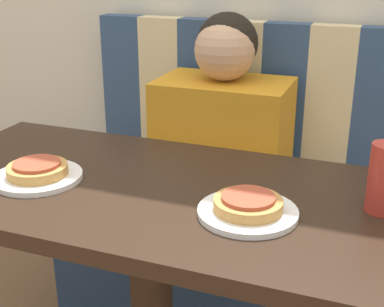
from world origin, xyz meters
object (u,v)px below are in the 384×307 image
plate_left (38,177)px  pizza_right (248,203)px  person (223,123)px  plate_right (248,212)px  pizza_left (37,169)px

plate_left → pizza_right: (0.48, 0.00, 0.02)m
person → plate_right: size_ratio=3.08×
pizza_right → pizza_left: bearing=180.0°
pizza_right → person: bearing=111.7°
plate_left → pizza_left: pizza_left is taller
plate_right → pizza_right: pizza_right is taller
plate_right → pizza_right: 0.02m
pizza_left → pizza_right: (0.48, 0.00, 0.00)m
person → pizza_right: bearing=-68.3°
person → pizza_right: (0.24, -0.60, 0.05)m
person → plate_left: 0.65m
plate_right → plate_left: bearing=180.0°
person → plate_left: bearing=-111.7°
person → pizza_left: (-0.24, -0.60, 0.05)m
plate_left → pizza_left: 0.02m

